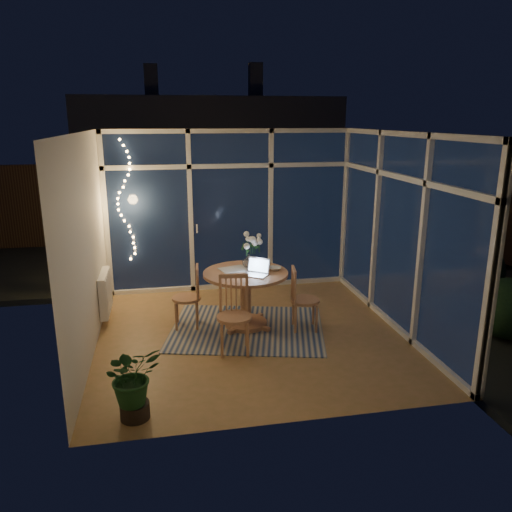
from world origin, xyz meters
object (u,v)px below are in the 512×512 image
dining_table (246,299)px  potted_plant (133,382)px  flower_vase (249,260)px  laptop (255,267)px  chair_front (234,315)px  chair_right (305,299)px  chair_left (186,297)px

dining_table → potted_plant: size_ratio=1.50×
flower_vase → potted_plant: (-1.48, -2.16, -0.50)m
laptop → flower_vase: bearing=129.1°
laptop → potted_plant: bearing=-93.7°
chair_front → flower_vase: flower_vase is taller
laptop → potted_plant: (-1.50, -1.79, -0.51)m
laptop → flower_vase: laptop is taller
chair_right → chair_front: bearing=124.1°
flower_vase → potted_plant: size_ratio=0.28×
chair_left → chair_right: 1.60m
chair_left → chair_right: size_ratio=0.99×
dining_table → flower_vase: size_ratio=5.42×
chair_left → chair_right: chair_right is taller
dining_table → chair_right: (0.76, -0.26, 0.05)m
dining_table → laptop: 0.54m
dining_table → chair_right: chair_right is taller
chair_front → flower_vase: (0.35, 0.97, 0.40)m
laptop → potted_plant: laptop is taller
laptop → chair_left: bearing=-161.9°
dining_table → chair_right: size_ratio=1.29×
laptop → dining_table: bearing=156.6°
chair_front → laptop: size_ratio=3.04×
chair_left → chair_right: (1.55, -0.39, 0.00)m
chair_left → laptop: bearing=77.0°
flower_vase → chair_right: bearing=-35.0°
dining_table → chair_left: size_ratio=1.30×
laptop → flower_vase: size_ratio=1.50×
chair_left → potted_plant: chair_left is taller
flower_vase → dining_table: bearing=-110.4°
chair_right → potted_plant: chair_right is taller
chair_right → chair_front: size_ratio=0.92×
chair_right → chair_front: 1.14m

